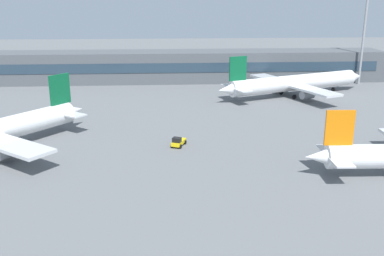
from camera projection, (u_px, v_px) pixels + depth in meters
The scene contains 5 objects.
ground_plane at pixel (191, 144), 76.57m from camera, with size 400.00×400.00×0.00m, color slate.
terminal_building at pixel (179, 66), 132.55m from camera, with size 122.92×12.13×9.00m.
airplane_far at pixel (296, 83), 112.99m from camera, with size 43.16×30.99×11.20m.
baggage_tug_yellow at pixel (178, 142), 75.45m from camera, with size 2.86×3.90×1.75m.
floodlight_tower_west at pixel (365, 23), 124.26m from camera, with size 3.20×0.80×30.83m.
Camera 1 is at (-4.42, -32.35, 24.83)m, focal length 41.06 mm.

